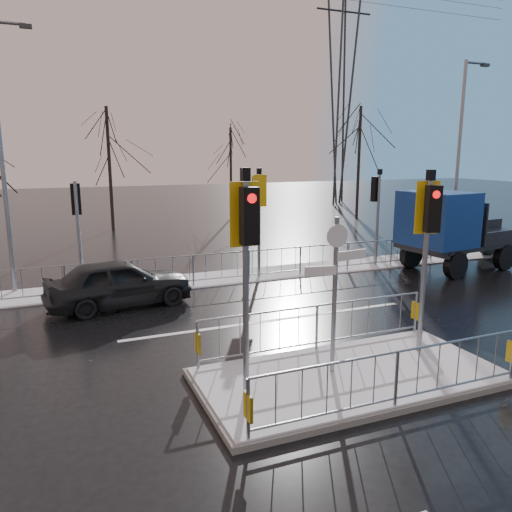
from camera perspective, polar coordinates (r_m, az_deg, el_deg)
name	(u,v)px	position (r m, az deg, el deg)	size (l,w,h in m)	color
ground	(350,380)	(10.30, 10.71, -13.71)	(120.00, 120.00, 0.00)	black
snow_verge	(217,278)	(17.69, -4.53, -2.57)	(30.00, 2.00, 0.04)	white
lane_markings	(360,387)	(10.05, 11.77, -14.40)	(8.00, 11.38, 0.01)	silver
traffic_island	(350,361)	(10.14, 10.71, -11.70)	(6.00, 3.04, 4.15)	slate
far_kerb_fixtures	(229,253)	(17.09, -3.13, 0.37)	(18.00, 0.65, 3.83)	gray
car_far_lane	(119,283)	(14.93, -15.36, -2.97)	(1.66, 4.13, 1.41)	black
flatbed_truck	(453,228)	(20.15, 21.62, 2.97)	(6.72, 3.18, 3.00)	black
tree_far_a	(108,144)	(29.91, -16.53, 12.14)	(3.75, 3.75, 7.08)	black
tree_far_b	(231,155)	(33.65, -2.91, 11.41)	(3.25, 3.25, 6.14)	black
tree_far_c	(360,141)	(34.56, 11.76, 12.80)	(4.00, 4.00, 7.55)	black
street_lamp_right	(460,152)	(22.62, 22.29, 10.92)	(1.25, 0.18, 8.00)	gray
street_lamp_left	(3,149)	(17.29, -26.92, 10.86)	(1.25, 0.18, 8.20)	gray
pylon_wires	(330,70)	(44.21, 8.49, 20.31)	(70.00, 2.38, 19.97)	#2D3033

